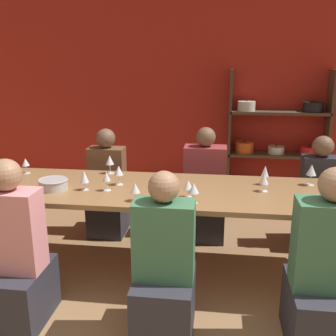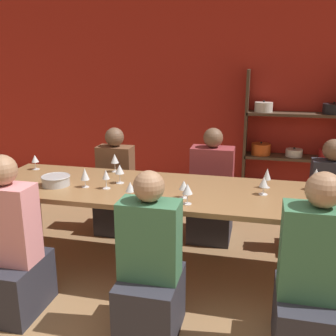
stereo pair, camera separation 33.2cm
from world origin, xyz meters
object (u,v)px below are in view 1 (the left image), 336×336
wine_glass_red_a (265,172)px  wine_glass_white_b (311,170)px  wine_glass_red_b (84,177)px  person_far_b (108,195)px  person_far_c (204,197)px  wine_glass_white_d (26,163)px  wine_glass_red_d (264,180)px  wine_glass_red_g (107,177)px  mixing_bowl (53,184)px  wine_glass_white_c (119,171)px  person_far_a (317,205)px  wine_glass_red_f (110,161)px  person_near_a (16,264)px  person_near_b (164,278)px  wine_glass_red_c (135,189)px  wine_glass_white_e (188,185)px  shelf_unit (276,145)px  person_near_c (324,285)px  wine_glass_white_a (194,189)px  dining_table (166,197)px

wine_glass_red_a → wine_glass_white_b: wine_glass_white_b is taller
wine_glass_red_b → person_far_b: (-0.07, 0.88, -0.47)m
person_far_b → person_far_c: bearing=-176.5°
wine_glass_red_a → person_far_b: 1.71m
wine_glass_white_b → wine_glass_white_d: size_ratio=1.25×
wine_glass_red_d → wine_glass_red_g: size_ratio=0.89×
wine_glass_red_b → wine_glass_white_d: 0.81m
mixing_bowl → wine_glass_white_c: (0.51, 0.18, 0.07)m
wine_glass_white_d → person_far_a: (2.78, 0.46, -0.47)m
mixing_bowl → wine_glass_red_g: wine_glass_red_g is taller
wine_glass_red_f → person_near_a: person_near_a is taller
person_near_b → person_far_b: bearing=117.8°
wine_glass_white_d → person_far_c: (1.66, 0.55, -0.46)m
wine_glass_red_c → wine_glass_red_g: 0.35m
wine_glass_white_b → person_near_a: bearing=-154.5°
person_near_b → person_far_c: (0.20, 1.62, -0.00)m
wine_glass_white_e → wine_glass_red_g: bearing=173.6°
person_near_b → person_far_c: 1.63m
wine_glass_red_f → wine_glass_red_g: size_ratio=1.08×
shelf_unit → wine_glass_red_b: bearing=-128.8°
shelf_unit → wine_glass_red_a: bearing=-100.6°
wine_glass_white_e → person_far_c: 1.12m
wine_glass_white_c → wine_glass_red_g: wine_glass_white_c is taller
wine_glass_red_c → wine_glass_white_c: bearing=120.6°
person_near_b → person_near_c: bearing=1.5°
person_near_b → wine_glass_red_d: bearing=49.6°
mixing_bowl → wine_glass_white_a: 1.19m
person_near_a → wine_glass_white_b: bearing=25.5°
person_far_c → person_far_a: bearing=175.6°
wine_glass_white_e → wine_glass_red_f: 0.96m
wine_glass_white_a → person_near_b: person_near_b is taller
person_near_a → person_far_c: (1.25, 1.61, -0.02)m
mixing_bowl → wine_glass_white_d: 0.61m
wine_glass_red_a → wine_glass_white_a: size_ratio=1.06×
wine_glass_white_b → person_near_c: 1.12m
wine_glass_white_a → person_near_b: 0.69m
mixing_bowl → wine_glass_white_b: 2.17m
wine_glass_white_d → person_far_b: 0.93m
mixing_bowl → wine_glass_white_d: size_ratio=1.69×
dining_table → wine_glass_red_c: size_ratio=21.87×
wine_glass_red_b → wine_glass_red_d: bearing=6.0°
person_near_b → person_far_a: bearing=49.4°
wine_glass_red_b → person_near_b: (0.75, -0.67, -0.46)m
wine_glass_red_d → person_far_c: bearing=122.4°
wine_glass_white_c → wine_glass_red_g: size_ratio=1.03×
mixing_bowl → wine_glass_white_e: (1.12, -0.06, 0.05)m
wine_glass_white_d → wine_glass_red_d: bearing=-6.5°
mixing_bowl → wine_glass_white_b: bearing=10.2°
shelf_unit → person_far_a: bearing=-81.2°
wine_glass_red_a → wine_glass_red_c: 1.15m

